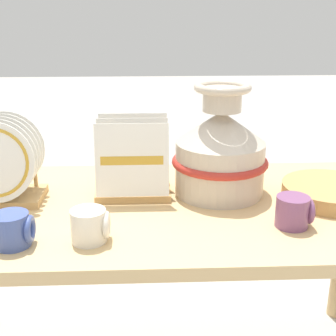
{
  "coord_description": "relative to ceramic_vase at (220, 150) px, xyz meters",
  "views": [
    {
      "loc": [
        -0.05,
        -1.24,
        1.17
      ],
      "look_at": [
        0.0,
        0.0,
        0.73
      ],
      "focal_mm": 50.0,
      "sensor_mm": 36.0,
      "label": 1
    }
  ],
  "objects": [
    {
      "name": "wicker_charger_stack",
      "position": [
        0.32,
        -0.07,
        -0.11
      ],
      "size": [
        0.28,
        0.28,
        0.04
      ],
      "color": "tan",
      "rests_on": "display_table"
    },
    {
      "name": "mug_cobalt_glaze",
      "position": [
        -0.54,
        -0.31,
        -0.1
      ],
      "size": [
        0.09,
        0.09,
        0.08
      ],
      "color": "#42569E",
      "rests_on": "display_table"
    },
    {
      "name": "mug_plum_glaze",
      "position": [
        0.16,
        -0.24,
        -0.1
      ],
      "size": [
        0.09,
        0.09,
        0.08
      ],
      "color": "#7A4770",
      "rests_on": "display_table"
    },
    {
      "name": "dish_rack_round_plates",
      "position": [
        -0.64,
        -0.04,
        -0.03
      ],
      "size": [
        0.23,
        0.17,
        0.25
      ],
      "color": "tan",
      "rests_on": "display_table"
    },
    {
      "name": "mug_cream_glaze",
      "position": [
        -0.36,
        -0.3,
        -0.1
      ],
      "size": [
        0.09,
        0.09,
        0.08
      ],
      "color": "silver",
      "rests_on": "display_table"
    },
    {
      "name": "display_table",
      "position": [
        -0.16,
        -0.08,
        -0.21
      ],
      "size": [
        1.46,
        0.71,
        0.62
      ],
      "color": "tan",
      "rests_on": "ground_plane"
    },
    {
      "name": "ceramic_vase",
      "position": [
        0.0,
        0.0,
        0.0
      ],
      "size": [
        0.29,
        0.29,
        0.33
      ],
      "color": "beige",
      "rests_on": "display_table"
    },
    {
      "name": "dish_rack_square_plates",
      "position": [
        -0.26,
        -0.0,
        -0.06
      ],
      "size": [
        0.22,
        0.17,
        0.23
      ],
      "color": "tan",
      "rests_on": "display_table"
    }
  ]
}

